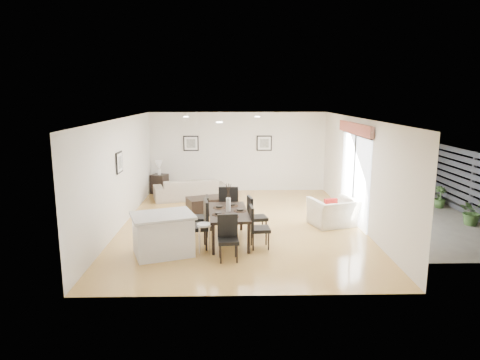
{
  "coord_description": "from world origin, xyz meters",
  "views": [
    {
      "loc": [
        -0.25,
        -10.56,
        3.26
      ],
      "look_at": [
        -0.01,
        0.4,
        1.08
      ],
      "focal_mm": 32.0,
      "sensor_mm": 36.0,
      "label": 1
    }
  ],
  "objects_px": {
    "dining_chair_wnear": "(201,222)",
    "dining_chair_head": "(228,235)",
    "dining_table": "(228,214)",
    "dining_chair_foot": "(229,204)",
    "dining_chair_efar": "(254,214)",
    "sofa": "(190,189)",
    "kitchen_island": "(163,234)",
    "bar_stool": "(204,228)",
    "armchair": "(333,212)",
    "coffee_table": "(208,205)",
    "dining_chair_enear": "(256,225)",
    "dining_chair_wfar": "(203,214)",
    "side_table": "(160,184)"
  },
  "relations": [
    {
      "from": "dining_chair_head",
      "to": "dining_chair_foot",
      "type": "height_order",
      "value": "dining_chair_foot"
    },
    {
      "from": "dining_chair_wnear",
      "to": "dining_chair_efar",
      "type": "bearing_deg",
      "value": 115.11
    },
    {
      "from": "side_table",
      "to": "bar_stool",
      "type": "distance_m",
      "value": 6.02
    },
    {
      "from": "sofa",
      "to": "dining_chair_foot",
      "type": "relative_size",
      "value": 2.1
    },
    {
      "from": "dining_chair_wfar",
      "to": "dining_chair_foot",
      "type": "height_order",
      "value": "dining_chair_foot"
    },
    {
      "from": "side_table",
      "to": "dining_table",
      "type": "bearing_deg",
      "value": -64.6
    },
    {
      "from": "dining_table",
      "to": "bar_stool",
      "type": "relative_size",
      "value": 2.69
    },
    {
      "from": "dining_chair_wnear",
      "to": "dining_chair_efar",
      "type": "relative_size",
      "value": 1.13
    },
    {
      "from": "dining_table",
      "to": "dining_chair_wfar",
      "type": "distance_m",
      "value": 0.75
    },
    {
      "from": "dining_table",
      "to": "dining_chair_wnear",
      "type": "height_order",
      "value": "dining_chair_wnear"
    },
    {
      "from": "sofa",
      "to": "coffee_table",
      "type": "bearing_deg",
      "value": 96.5
    },
    {
      "from": "dining_chair_wnear",
      "to": "dining_chair_foot",
      "type": "distance_m",
      "value": 1.57
    },
    {
      "from": "dining_chair_enear",
      "to": "dining_chair_foot",
      "type": "relative_size",
      "value": 0.88
    },
    {
      "from": "kitchen_island",
      "to": "bar_stool",
      "type": "relative_size",
      "value": 2.26
    },
    {
      "from": "sofa",
      "to": "bar_stool",
      "type": "distance_m",
      "value": 4.92
    },
    {
      "from": "dining_table",
      "to": "dining_chair_wfar",
      "type": "height_order",
      "value": "dining_chair_wfar"
    },
    {
      "from": "dining_chair_efar",
      "to": "dining_chair_head",
      "type": "height_order",
      "value": "dining_chair_efar"
    },
    {
      "from": "bar_stool",
      "to": "coffee_table",
      "type": "bearing_deg",
      "value": 91.57
    },
    {
      "from": "coffee_table",
      "to": "kitchen_island",
      "type": "height_order",
      "value": "kitchen_island"
    },
    {
      "from": "dining_chair_efar",
      "to": "dining_chair_head",
      "type": "bearing_deg",
      "value": 146.69
    },
    {
      "from": "bar_stool",
      "to": "kitchen_island",
      "type": "bearing_deg",
      "value": 180.0
    },
    {
      "from": "kitchen_island",
      "to": "dining_chair_enear",
      "type": "bearing_deg",
      "value": -10.01
    },
    {
      "from": "side_table",
      "to": "bar_stool",
      "type": "bearing_deg",
      "value": -72.03
    },
    {
      "from": "dining_chair_wfar",
      "to": "dining_chair_efar",
      "type": "xyz_separation_m",
      "value": [
        1.2,
        -0.02,
        -0.0
      ]
    },
    {
      "from": "dining_table",
      "to": "dining_chair_foot",
      "type": "distance_m",
      "value": 1.05
    },
    {
      "from": "coffee_table",
      "to": "bar_stool",
      "type": "xyz_separation_m",
      "value": [
        0.09,
        -3.16,
        0.34
      ]
    },
    {
      "from": "dining_chair_foot",
      "to": "coffee_table",
      "type": "relative_size",
      "value": 0.95
    },
    {
      "from": "dining_chair_enear",
      "to": "dining_chair_head",
      "type": "distance_m",
      "value": 0.87
    },
    {
      "from": "sofa",
      "to": "kitchen_island",
      "type": "bearing_deg",
      "value": 73.85
    },
    {
      "from": "armchair",
      "to": "coffee_table",
      "type": "xyz_separation_m",
      "value": [
        -3.23,
        1.26,
        -0.12
      ]
    },
    {
      "from": "sofa",
      "to": "dining_chair_wfar",
      "type": "bearing_deg",
      "value": 85.12
    },
    {
      "from": "dining_table",
      "to": "kitchen_island",
      "type": "relative_size",
      "value": 1.19
    },
    {
      "from": "kitchen_island",
      "to": "dining_chair_efar",
      "type": "bearing_deg",
      "value": 11.33
    },
    {
      "from": "dining_chair_enear",
      "to": "kitchen_island",
      "type": "xyz_separation_m",
      "value": [
        -1.95,
        -0.34,
        -0.09
      ]
    },
    {
      "from": "dining_chair_wnear",
      "to": "dining_chair_head",
      "type": "distance_m",
      "value": 0.88
    },
    {
      "from": "dining_chair_enear",
      "to": "armchair",
      "type": "bearing_deg",
      "value": -56.36
    },
    {
      "from": "dining_table",
      "to": "dining_chair_efar",
      "type": "height_order",
      "value": "dining_chair_efar"
    },
    {
      "from": "armchair",
      "to": "coffee_table",
      "type": "bearing_deg",
      "value": -38.25
    },
    {
      "from": "armchair",
      "to": "dining_chair_efar",
      "type": "distance_m",
      "value": 2.18
    },
    {
      "from": "dining_chair_efar",
      "to": "bar_stool",
      "type": "relative_size",
      "value": 1.44
    },
    {
      "from": "dining_chair_efar",
      "to": "sofa",
      "type": "bearing_deg",
      "value": 15.9
    },
    {
      "from": "dining_chair_wfar",
      "to": "coffee_table",
      "type": "height_order",
      "value": "dining_chair_wfar"
    },
    {
      "from": "dining_table",
      "to": "dining_chair_efar",
      "type": "xyz_separation_m",
      "value": [
        0.6,
        0.41,
        -0.11
      ]
    },
    {
      "from": "dining_chair_wnear",
      "to": "sofa",
      "type": "bearing_deg",
      "value": 178.88
    },
    {
      "from": "dining_chair_wfar",
      "to": "dining_chair_enear",
      "type": "bearing_deg",
      "value": 48.72
    },
    {
      "from": "armchair",
      "to": "bar_stool",
      "type": "distance_m",
      "value": 3.68
    },
    {
      "from": "sofa",
      "to": "dining_chair_efar",
      "type": "relative_size",
      "value": 2.38
    },
    {
      "from": "bar_stool",
      "to": "side_table",
      "type": "bearing_deg",
      "value": 107.97
    },
    {
      "from": "armchair",
      "to": "dining_chair_enear",
      "type": "height_order",
      "value": "dining_chair_enear"
    },
    {
      "from": "armchair",
      "to": "dining_chair_head",
      "type": "xyz_separation_m",
      "value": [
        -2.65,
        -2.19,
        0.16
      ]
    }
  ]
}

